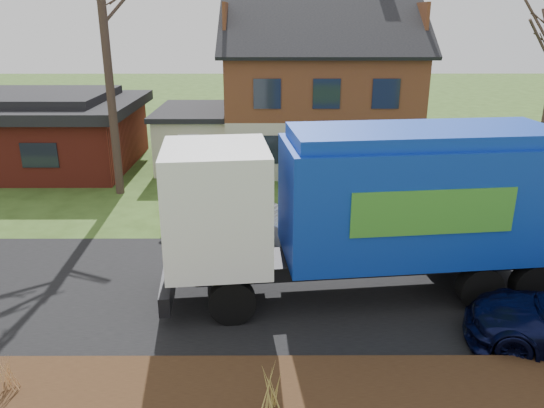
{
  "coord_description": "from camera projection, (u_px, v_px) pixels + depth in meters",
  "views": [
    {
      "loc": [
        -0.46,
        -13.19,
        7.15
      ],
      "look_at": [
        -0.41,
        2.5,
        1.62
      ],
      "focal_mm": 35.0,
      "sensor_mm": 36.0,
      "label": 1
    }
  ],
  "objects": [
    {
      "name": "ground",
      "position": [
        287.0,
        288.0,
        14.82
      ],
      "size": [
        120.0,
        120.0,
        0.0
      ],
      "primitive_type": "plane",
      "color": "#2F4617",
      "rests_on": "ground"
    },
    {
      "name": "road",
      "position": [
        287.0,
        288.0,
        14.81
      ],
      "size": [
        80.0,
        7.0,
        0.02
      ],
      "primitive_type": "cube",
      "color": "black",
      "rests_on": "ground"
    },
    {
      "name": "main_house",
      "position": [
        309.0,
        83.0,
        26.6
      ],
      "size": [
        12.95,
        8.95,
        9.26
      ],
      "color": "beige",
      "rests_on": "ground"
    },
    {
      "name": "ranch_house",
      "position": [
        39.0,
        131.0,
        26.44
      ],
      "size": [
        9.8,
        8.2,
        3.7
      ],
      "color": "maroon",
      "rests_on": "ground"
    },
    {
      "name": "garbage_truck",
      "position": [
        376.0,
        202.0,
        13.81
      ],
      "size": [
        10.82,
        3.99,
        4.53
      ],
      "rotation": [
        0.0,
        0.0,
        0.11
      ],
      "color": "black",
      "rests_on": "ground"
    },
    {
      "name": "silver_sedan",
      "position": [
        231.0,
        213.0,
        18.31
      ],
      "size": [
        4.94,
        3.4,
        1.54
      ],
      "primitive_type": "imported",
      "rotation": [
        0.0,
        0.0,
        1.15
      ],
      "color": "#A2A5A9",
      "rests_on": "ground"
    },
    {
      "name": "grass_clump_west",
      "position": [
        5.0,
        370.0,
        10.25
      ],
      "size": [
        0.31,
        0.26,
        0.83
      ],
      "color": "tan",
      "rests_on": "mulch_verge"
    },
    {
      "name": "grass_clump_mid",
      "position": [
        271.0,
        390.0,
        9.54
      ],
      "size": [
        0.36,
        0.3,
        1.01
      ],
      "color": "tan",
      "rests_on": "mulch_verge"
    }
  ]
}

